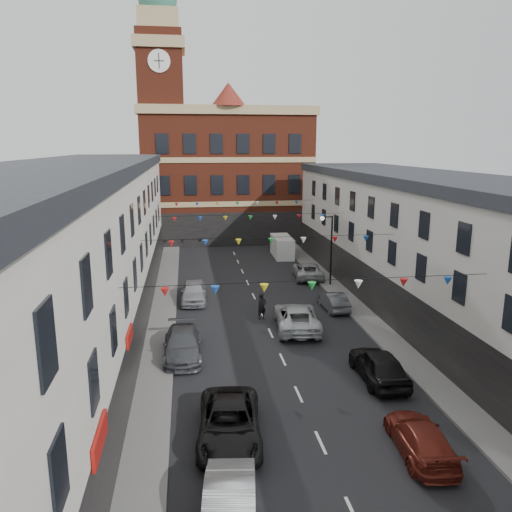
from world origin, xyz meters
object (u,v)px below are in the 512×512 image
street_lamp (329,241)px  white_van (282,247)px  car_right_d (379,365)px  moving_car (297,317)px  car_left_c (229,423)px  car_right_f (308,270)px  car_left_d (183,344)px  pedestrian (262,306)px  car_right_e (333,301)px  car_left_e (194,292)px  car_right_c (420,438)px

street_lamp → white_van: bearing=97.9°
white_van → car_right_d: bearing=-89.8°
moving_car → white_van: bearing=-92.4°
car_left_c → white_van: white_van is taller
car_right_f → white_van: 9.05m
car_left_d → pedestrian: 7.68m
car_right_e → white_van: (-0.35, 17.70, 0.44)m
car_right_e → pedestrian: (-5.43, -1.39, 0.27)m
car_right_f → car_left_c: bearing=75.1°
car_left_d → car_left_e: size_ratio=1.10×
car_right_c → pedestrian: bearing=-71.6°
white_van → car_left_c: bearing=-103.1°
car_left_d → white_van: (10.42, 24.61, 0.34)m
moving_car → pedestrian: bearing=-41.0°
car_right_e → car_right_f: size_ratio=0.76×
car_left_d → moving_car: moving_car is taller
car_left_d → car_right_f: (11.00, 15.59, -0.03)m
car_right_c → white_van: size_ratio=0.92×
street_lamp → car_left_e: street_lamp is taller
car_right_c → car_right_f: 26.04m
car_left_c → car_right_d: car_right_d is taller
white_van → pedestrian: size_ratio=2.67×
car_left_e → car_right_c: (8.29, -20.51, -0.14)m
car_left_c → pedestrian: size_ratio=2.96×
car_left_d → car_right_e: size_ratio=1.31×
car_right_d → car_left_c: bearing=28.5°
car_right_f → street_lamp: bearing=116.8°
car_left_d → white_van: white_van is taller
car_left_c → moving_car: size_ratio=0.94×
car_right_c → car_right_d: bearing=-91.6°
car_left_c → car_left_e: 18.62m
car_left_c → car_right_f: size_ratio=1.06×
car_left_e → moving_car: size_ratio=0.80×
car_right_f → moving_car: bearing=79.0°
moving_car → pedestrian: (-1.96, 2.10, 0.11)m
car_left_e → moving_car: 9.33m
car_right_c → pedestrian: 16.34m
moving_car → car_left_c: bearing=71.5°
car_left_e → car_right_f: bearing=30.8°
car_left_e → pedestrian: bearing=-42.9°
car_right_c → car_right_e: bearing=-90.4°
car_left_d → white_van: size_ratio=1.05×
car_left_d → moving_car: bearing=25.5°
pedestrian → moving_car: bearing=-69.7°
car_left_e → white_van: 17.39m
car_left_d → car_left_e: bearing=85.9°
street_lamp → white_van: (-1.63, 11.76, -2.83)m
car_left_c → street_lamp: bearing=69.6°
car_left_e → white_van: white_van is taller
car_left_d → car_right_f: bearing=55.3°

